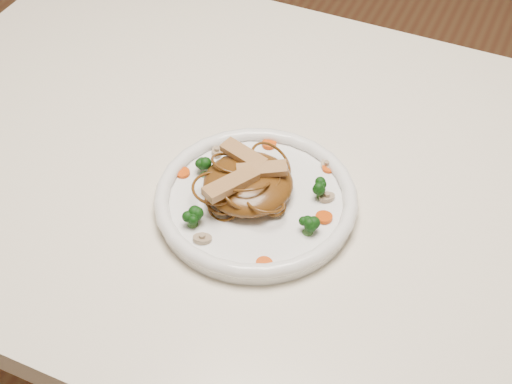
% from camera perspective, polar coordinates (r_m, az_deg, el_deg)
% --- Properties ---
extents(table, '(1.20, 0.80, 0.75)m').
position_cam_1_polar(table, '(1.12, 1.45, -1.93)').
color(table, '#EDE2C9').
rests_on(table, ground).
extents(plate, '(0.31, 0.31, 0.02)m').
position_cam_1_polar(plate, '(0.99, 0.00, -0.89)').
color(plate, white).
rests_on(plate, table).
extents(noodle_mound, '(0.15, 0.15, 0.04)m').
position_cam_1_polar(noodle_mound, '(0.98, -0.60, 0.65)').
color(noodle_mound, brown).
rests_on(noodle_mound, plate).
extents(chicken_a, '(0.07, 0.05, 0.01)m').
position_cam_1_polar(chicken_a, '(0.97, 0.44, 1.71)').
color(chicken_a, tan).
rests_on(chicken_a, noodle_mound).
extents(chicken_b, '(0.07, 0.04, 0.01)m').
position_cam_1_polar(chicken_b, '(0.99, -0.93, 2.84)').
color(chicken_b, tan).
rests_on(chicken_b, noodle_mound).
extents(chicken_c, '(0.06, 0.08, 0.01)m').
position_cam_1_polar(chicken_c, '(0.95, -1.91, 0.61)').
color(chicken_c, tan).
rests_on(chicken_c, noodle_mound).
extents(broccoli_0, '(0.03, 0.03, 0.03)m').
position_cam_1_polar(broccoli_0, '(0.98, 5.04, 0.28)').
color(broccoli_0, '#0F3F0D').
rests_on(broccoli_0, plate).
extents(broccoli_1, '(0.03, 0.03, 0.03)m').
position_cam_1_polar(broccoli_1, '(1.01, -3.94, 1.86)').
color(broccoli_1, '#0F3F0D').
rests_on(broccoli_1, plate).
extents(broccoli_2, '(0.03, 0.03, 0.03)m').
position_cam_1_polar(broccoli_2, '(0.95, -4.86, -1.95)').
color(broccoli_2, '#0F3F0D').
rests_on(broccoli_2, plate).
extents(broccoli_3, '(0.03, 0.03, 0.03)m').
position_cam_1_polar(broccoli_3, '(0.94, 3.97, -2.45)').
color(broccoli_3, '#0F3F0D').
rests_on(broccoli_3, plate).
extents(carrot_0, '(0.02, 0.02, 0.00)m').
position_cam_1_polar(carrot_0, '(1.03, 5.51, 1.82)').
color(carrot_0, '#DF4C08').
rests_on(carrot_0, plate).
extents(carrot_1, '(0.02, 0.02, 0.00)m').
position_cam_1_polar(carrot_1, '(1.02, -5.55, 1.46)').
color(carrot_1, '#DF4C08').
rests_on(carrot_1, plate).
extents(carrot_2, '(0.02, 0.02, 0.00)m').
position_cam_1_polar(carrot_2, '(0.96, 5.16, -1.91)').
color(carrot_2, '#DF4C08').
rests_on(carrot_2, plate).
extents(carrot_3, '(0.03, 0.03, 0.00)m').
position_cam_1_polar(carrot_3, '(1.06, 1.00, 3.63)').
color(carrot_3, '#DF4C08').
rests_on(carrot_3, plate).
extents(carrot_4, '(0.02, 0.02, 0.00)m').
position_cam_1_polar(carrot_4, '(0.91, 0.63, -5.48)').
color(carrot_4, '#DF4C08').
rests_on(carrot_4, plate).
extents(mushroom_0, '(0.03, 0.03, 0.01)m').
position_cam_1_polar(mushroom_0, '(0.94, -4.08, -3.54)').
color(mushroom_0, tan).
rests_on(mushroom_0, plate).
extents(mushroom_1, '(0.03, 0.03, 0.01)m').
position_cam_1_polar(mushroom_1, '(0.99, 5.39, -0.42)').
color(mushroom_1, tan).
rests_on(mushroom_1, plate).
extents(mushroom_2, '(0.03, 0.03, 0.01)m').
position_cam_1_polar(mushroom_2, '(1.05, -2.98, 3.03)').
color(mushroom_2, tan).
rests_on(mushroom_2, plate).
extents(mushroom_3, '(0.03, 0.03, 0.01)m').
position_cam_1_polar(mushroom_3, '(1.03, 5.37, 1.99)').
color(mushroom_3, tan).
rests_on(mushroom_3, plate).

